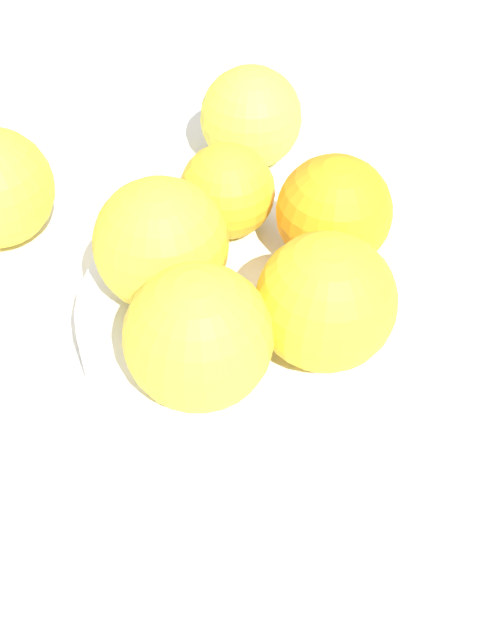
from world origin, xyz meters
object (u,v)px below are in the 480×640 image
Objects in this scene: fruit_bowl at (240,326)px; orange_in_bowl_3 at (326,302)px; orange_loose_0 at (251,118)px; orange_in_bowl_0 at (161,244)px; orange_in_bowl_4 at (198,337)px; orange_in_bowl_2 at (334,213)px; orange_in_bowl_1 at (222,192)px.

orange_in_bowl_3 is (-4.52, -4.04, 6.20)cm from fruit_bowl.
fruit_bowl is 8.67cm from orange_in_bowl_3.
fruit_bowl is at bearing 170.60° from orange_loose_0.
fruit_bowl is 2.54× the size of orange_in_bowl_0.
fruit_bowl is 9.32cm from orange_in_bowl_4.
orange_in_bowl_2 is at bearing -171.16° from orange_loose_0.
orange_in_bowl_3 is 0.98× the size of orange_in_bowl_4.
fruit_bowl is at bearing 41.83° from orange_in_bowl_3.
fruit_bowl is 3.25× the size of orange_in_bowl_1.
orange_in_bowl_2 reaches higher than orange_loose_0.
orange_in_bowl_0 reaches higher than orange_in_bowl_3.
orange_in_bowl_1 is 0.86× the size of orange_in_bowl_2.
orange_in_bowl_0 is 21.42cm from orange_loose_0.
fruit_bowl is 2.56× the size of orange_in_bowl_4.
orange_in_bowl_0 is 7.52cm from orange_in_bowl_4.
orange_in_bowl_1 is at bearing 3.00° from fruit_bowl.
orange_loose_0 is at bearing -15.12° from orange_in_bowl_1.
orange_loose_0 is (13.89, -3.75, -3.54)cm from orange_in_bowl_1.
orange_in_bowl_1 is 7.37cm from orange_in_bowl_2.
fruit_bowl is 2.60× the size of orange_in_bowl_3.
orange_in_bowl_3 is at bearing -123.63° from orange_in_bowl_0.
orange_in_bowl_4 is at bearing 166.77° from orange_loose_0.
orange_in_bowl_4 reaches higher than orange_in_bowl_2.
orange_in_bowl_0 is at bearing 11.59° from orange_in_bowl_4.
orange_in_bowl_1 is 0.80× the size of orange_in_bowl_3.
orange_in_bowl_0 is 10.15cm from orange_in_bowl_3.
orange_in_bowl_4 is (-1.75, 6.94, 0.06)cm from orange_in_bowl_3.
fruit_bowl is 8.62cm from orange_in_bowl_1.
orange_in_bowl_1 is 14.82cm from orange_loose_0.
orange_loose_0 is at bearing 8.84° from orange_in_bowl_2.
fruit_bowl is at bearing -177.00° from orange_in_bowl_1.
orange_loose_0 reaches higher than fruit_bowl.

